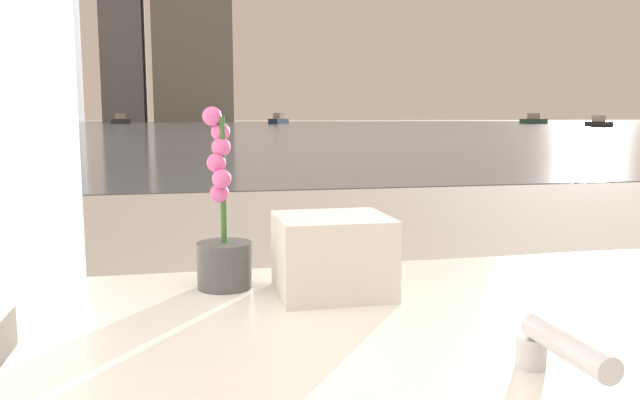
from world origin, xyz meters
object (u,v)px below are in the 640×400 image
object	(u,v)px
potted_orchid	(223,240)
towel_stack	(333,255)
harbor_boat_0	(598,123)
faucet_near	(557,348)

from	to	relation	value
potted_orchid	towel_stack	bearing A→B (deg)	-22.78
harbor_boat_0	towel_stack	bearing A→B (deg)	-126.46
faucet_near	towel_stack	world-z (taller)	towel_stack
faucet_near	towel_stack	bearing A→B (deg)	111.52
potted_orchid	harbor_boat_0	world-z (taller)	harbor_boat_0
faucet_near	harbor_boat_0	world-z (taller)	harbor_boat_0
potted_orchid	faucet_near	bearing A→B (deg)	-54.92
potted_orchid	harbor_boat_0	distance (m)	59.01
faucet_near	potted_orchid	size ratio (longest dim) A/B	0.51
faucet_near	harbor_boat_0	size ratio (longest dim) A/B	0.07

